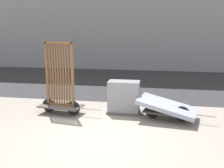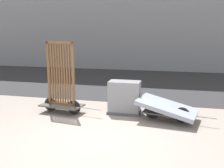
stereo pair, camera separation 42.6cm
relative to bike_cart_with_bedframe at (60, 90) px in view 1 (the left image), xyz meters
The scene contains 5 objects.
ground_plane 2.52m from the bike_cart_with_bedframe, 46.80° to the right, with size 60.00×60.00×0.00m, color gray.
road_strip 5.91m from the bike_cart_with_bedframe, 73.74° to the left, with size 56.00×8.07×0.01m.
bike_cart_with_bedframe is the anchor object (origin of this frame).
bike_cart_with_mattress 3.31m from the bike_cart_with_bedframe, ahead, with size 2.28×1.40×0.64m.
utility_cabinet 2.01m from the bike_cart_with_bedframe, 11.54° to the left, with size 1.03×0.60×1.04m.
Camera 1 is at (1.34, -5.82, 2.58)m, focal length 42.00 mm.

